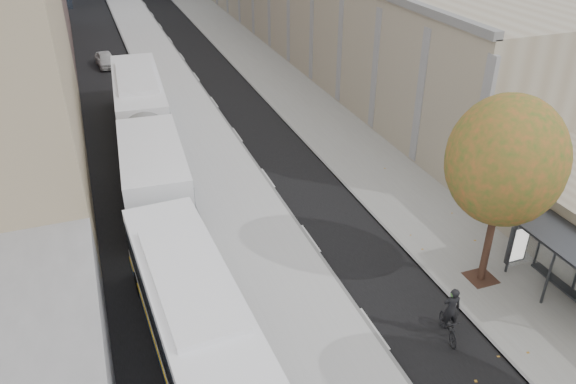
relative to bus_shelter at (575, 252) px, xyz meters
name	(u,v)px	position (x,y,z in m)	size (l,w,h in m)	color
bus_platform	(185,110)	(-9.56, 24.04, -2.11)	(4.25, 150.00, 0.15)	#B1B1B1
sidewalk	(296,96)	(-1.56, 24.04, -2.15)	(4.75, 150.00, 0.08)	gray
bus_shelter	(575,252)	(0.00, 0.00, 0.00)	(1.90, 4.40, 2.53)	#383A3F
tree_c	(506,161)	(-2.09, 2.04, 3.06)	(4.20, 4.20, 7.28)	#301F18
bus_far	(144,127)	(-12.90, 17.89, -0.43)	(3.95, 19.47, 3.22)	white
cyclist	(450,319)	(-5.16, -0.18, -1.41)	(0.86, 1.70, 2.10)	black
distant_car	(106,59)	(-13.77, 36.28, -1.59)	(1.41, 3.50, 1.19)	silver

